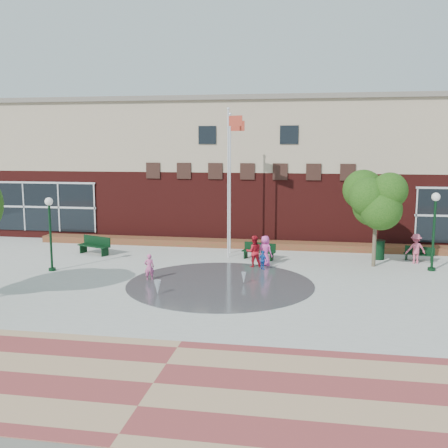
% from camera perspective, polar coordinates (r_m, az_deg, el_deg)
% --- Properties ---
extents(ground, '(120.00, 120.00, 0.00)m').
position_cam_1_polar(ground, '(20.84, -1.89, -8.74)').
color(ground, '#666056').
rests_on(ground, ground).
extents(plaza_concrete, '(46.00, 18.00, 0.01)m').
position_cam_1_polar(plaza_concrete, '(24.62, -0.00, -5.98)').
color(plaza_concrete, '#A8A8A0').
rests_on(plaza_concrete, ground).
extents(paver_band, '(46.00, 6.00, 0.01)m').
position_cam_1_polar(paver_band, '(14.51, -7.71, -16.83)').
color(paver_band, brown).
rests_on(paver_band, ground).
extents(splash_pad, '(8.40, 8.40, 0.01)m').
position_cam_1_polar(splash_pad, '(23.67, -0.41, -6.59)').
color(splash_pad, '#383A3D').
rests_on(splash_pad, ground).
extents(library_building, '(44.40, 10.40, 9.20)m').
position_cam_1_polar(library_building, '(37.20, 3.54, 6.21)').
color(library_building, '#481210').
rests_on(library_building, ground).
extents(flower_bed, '(26.00, 1.20, 0.40)m').
position_cam_1_polar(flower_bed, '(31.95, 2.31, -2.58)').
color(flower_bed, maroon).
rests_on(flower_bed, ground).
extents(flagpole_left, '(0.89, 0.45, 8.19)m').
position_cam_1_polar(flagpole_left, '(28.55, 0.54, 5.31)').
color(flagpole_left, white).
rests_on(flagpole_left, ground).
extents(flagpole_right, '(0.94, 0.39, 7.97)m').
position_cam_1_polar(flagpole_right, '(29.66, 0.74, 5.24)').
color(flagpole_right, white).
rests_on(flagpole_right, ground).
extents(lamp_left, '(0.39, 0.39, 3.67)m').
position_cam_1_polar(lamp_left, '(27.04, -18.41, -0.18)').
color(lamp_left, black).
rests_on(lamp_left, ground).
extents(lamp_right, '(0.41, 0.41, 3.90)m').
position_cam_1_polar(lamp_right, '(27.65, 21.92, 0.13)').
color(lamp_right, black).
rests_on(lamp_right, ground).
extents(bench_left, '(2.12, 1.31, 1.04)m').
position_cam_1_polar(bench_left, '(30.75, -13.94, -2.64)').
color(bench_left, black).
rests_on(bench_left, ground).
extents(bench_mid, '(1.88, 0.95, 0.91)m').
position_cam_1_polar(bench_mid, '(28.63, 3.79, -3.32)').
color(bench_mid, black).
rests_on(bench_mid, ground).
extents(bench_right, '(1.60, 0.93, 0.78)m').
position_cam_1_polar(bench_right, '(30.08, 20.44, -3.35)').
color(bench_right, black).
rests_on(bench_right, ground).
extents(trash_can, '(0.66, 0.66, 1.08)m').
position_cam_1_polar(trash_can, '(29.78, 16.49, -2.69)').
color(trash_can, black).
rests_on(trash_can, ground).
extents(tree_mid, '(2.80, 2.80, 4.72)m').
position_cam_1_polar(tree_mid, '(27.54, 16.24, 2.50)').
color(tree_mid, '#4B4030').
rests_on(tree_mid, ground).
extents(water_jet_a, '(0.31, 0.31, 0.60)m').
position_cam_1_polar(water_jet_a, '(22.21, -7.24, -7.70)').
color(water_jet_a, white).
rests_on(water_jet_a, ground).
extents(water_jet_b, '(0.23, 0.23, 0.52)m').
position_cam_1_polar(water_jet_b, '(23.72, 2.16, -6.57)').
color(water_jet_b, white).
rests_on(water_jet_b, ground).
extents(child_splash, '(0.53, 0.44, 1.25)m').
position_cam_1_polar(child_splash, '(24.46, -8.14, -4.67)').
color(child_splash, '#D75795').
rests_on(child_splash, ground).
extents(adult_red, '(0.93, 0.81, 1.64)m').
position_cam_1_polar(adult_red, '(26.75, 3.27, -3.02)').
color(adult_red, red).
rests_on(adult_red, ground).
extents(adult_pink, '(0.92, 0.82, 1.59)m').
position_cam_1_polar(adult_pink, '(27.09, 4.50, -2.93)').
color(adult_pink, '#E348AB').
rests_on(adult_pink, ground).
extents(child_blue, '(0.59, 0.58, 1.00)m').
position_cam_1_polar(child_blue, '(26.26, 4.27, -3.97)').
color(child_blue, blue).
rests_on(child_blue, ground).
extents(person_bench, '(1.11, 0.75, 1.59)m').
position_cam_1_polar(person_bench, '(29.34, 20.14, -2.55)').
color(person_bench, '#DB5574').
rests_on(person_bench, ground).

